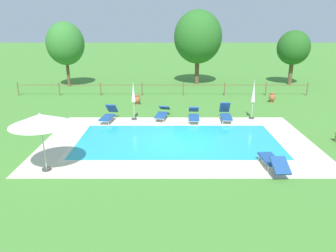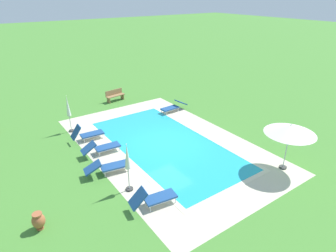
{
  "view_description": "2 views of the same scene",
  "coord_description": "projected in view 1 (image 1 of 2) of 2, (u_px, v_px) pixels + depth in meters",
  "views": [
    {
      "loc": [
        -0.48,
        -14.75,
        5.58
      ],
      "look_at": [
        -0.42,
        0.5,
        0.6
      ],
      "focal_mm": 34.03,
      "sensor_mm": 36.0,
      "label": 1
    },
    {
      "loc": [
        -11.72,
        8.02,
        7.78
      ],
      "look_at": [
        -0.16,
        -0.09,
        1.15
      ],
      "focal_mm": 30.7,
      "sensor_mm": 36.0,
      "label": 2
    }
  ],
  "objects": [
    {
      "name": "swimming_pool_water",
      "position": [
        176.0,
        141.0,
        15.76
      ],
      "size": [
        9.81,
        4.75,
        0.01
      ],
      "primitive_type": "cube",
      "color": "#23A8C1",
      "rests_on": "ground"
    },
    {
      "name": "sun_lounger_north_end",
      "position": [
        224.0,
        114.0,
        18.86
      ],
      "size": [
        0.7,
        1.85,
        1.02
      ],
      "color": "navy",
      "rests_on": "ground"
    },
    {
      "name": "terracotta_urn_near_fence",
      "position": [
        271.0,
        97.0,
        23.19
      ],
      "size": [
        0.47,
        0.47,
        0.72
      ],
      "color": "#A85B38",
      "rests_on": "ground"
    },
    {
      "name": "sun_lounger_north_near_steps",
      "position": [
        161.0,
        113.0,
        19.25
      ],
      "size": [
        0.95,
        2.14,
        0.71
      ],
      "color": "navy",
      "rests_on": "ground"
    },
    {
      "name": "terracotta_urn_by_tree",
      "position": [
        136.0,
        99.0,
        22.59
      ],
      "size": [
        0.46,
        0.46,
        0.7
      ],
      "color": "#A85B38",
      "rests_on": "ground"
    },
    {
      "name": "tree_far_west",
      "position": [
        197.0,
        37.0,
        29.05
      ],
      "size": [
        4.37,
        4.37,
        6.72
      ],
      "color": "brown",
      "rests_on": "ground"
    },
    {
      "name": "pool_deck_paving",
      "position": [
        176.0,
        141.0,
        15.76
      ],
      "size": [
        13.14,
        8.08,
        0.01
      ],
      "primitive_type": "cube",
      "color": "beige",
      "rests_on": "ground"
    },
    {
      "name": "ground_plane",
      "position": [
        176.0,
        141.0,
        15.76
      ],
      "size": [
        160.0,
        160.0,
        0.0
      ],
      "primitive_type": "plane",
      "color": "#478433"
    },
    {
      "name": "tree_west_mid",
      "position": [
        64.0,
        44.0,
        27.99
      ],
      "size": [
        3.3,
        3.3,
        5.67
      ],
      "color": "brown",
      "rests_on": "ground"
    },
    {
      "name": "patio_umbrella_open_foreground",
      "position": [
        39.0,
        120.0,
        11.95
      ],
      "size": [
        2.32,
        2.32,
        2.35
      ],
      "color": "#383838",
      "rests_on": "ground"
    },
    {
      "name": "patio_umbrella_closed_row_west",
      "position": [
        252.0,
        95.0,
        18.93
      ],
      "size": [
        0.32,
        0.32,
        2.32
      ],
      "color": "#383838",
      "rests_on": "ground"
    },
    {
      "name": "patio_umbrella_closed_row_mid_west",
      "position": [
        132.0,
        96.0,
        18.72
      ],
      "size": [
        0.32,
        0.32,
        2.27
      ],
      "color": "#383838",
      "rests_on": "ground"
    },
    {
      "name": "sun_lounger_south_near_corner",
      "position": [
        193.0,
        115.0,
        18.79
      ],
      "size": [
        0.73,
        2.07,
        0.78
      ],
      "color": "navy",
      "rests_on": "ground"
    },
    {
      "name": "tree_centre",
      "position": [
        292.0,
        48.0,
        29.11
      ],
      "size": [
        2.94,
        2.94,
        4.93
      ],
      "color": "brown",
      "rests_on": "ground"
    },
    {
      "name": "sun_lounger_north_far",
      "position": [
        107.0,
        115.0,
        18.74
      ],
      "size": [
        0.86,
        1.99,
        0.93
      ],
      "color": "navy",
      "rests_on": "ground"
    },
    {
      "name": "pool_coping_rim",
      "position": [
        176.0,
        140.0,
        15.76
      ],
      "size": [
        10.29,
        5.23,
        0.01
      ],
      "color": "beige",
      "rests_on": "ground"
    },
    {
      "name": "sun_lounger_north_mid",
      "position": [
        271.0,
        161.0,
        12.6
      ],
      "size": [
        0.72,
        2.1,
        0.73
      ],
      "color": "navy",
      "rests_on": "ground"
    },
    {
      "name": "perimeter_fence",
      "position": [
        161.0,
        87.0,
        25.24
      ],
      "size": [
        23.12,
        0.08,
        1.05
      ],
      "color": "brown",
      "rests_on": "ground"
    }
  ]
}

